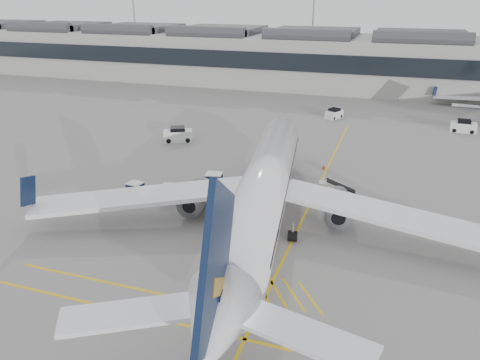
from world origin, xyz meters
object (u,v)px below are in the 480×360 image
(ramp_agent_a, at_px, (255,205))
(airliner_main, at_px, (263,191))
(ramp_agent_b, at_px, (246,202))
(baggage_cart_a, at_px, (214,181))
(pushback_tug, at_px, (200,196))
(belt_loader, at_px, (331,190))

(ramp_agent_a, bearing_deg, airliner_main, -94.94)
(ramp_agent_a, xyz_separation_m, ramp_agent_b, (-1.05, 0.55, -0.12))
(baggage_cart_a, bearing_deg, pushback_tug, -103.40)
(ramp_agent_a, distance_m, ramp_agent_b, 1.19)
(ramp_agent_a, bearing_deg, ramp_agent_b, 115.79)
(belt_loader, xyz_separation_m, baggage_cart_a, (-12.09, -2.91, 0.54))
(belt_loader, distance_m, baggage_cart_a, 12.44)
(airliner_main, distance_m, ramp_agent_b, 4.80)
(baggage_cart_a, bearing_deg, airliner_main, -50.39)
(airliner_main, distance_m, baggage_cart_a, 10.10)
(airliner_main, bearing_deg, baggage_cart_a, 129.74)
(belt_loader, relative_size, baggage_cart_a, 2.09)
(belt_loader, relative_size, ramp_agent_a, 2.39)
(baggage_cart_a, relative_size, pushback_tug, 0.75)
(ramp_agent_b, bearing_deg, pushback_tug, -31.93)
(belt_loader, bearing_deg, ramp_agent_a, -143.35)
(ramp_agent_a, bearing_deg, belt_loader, 11.52)
(baggage_cart_a, height_order, ramp_agent_a, baggage_cart_a)
(belt_loader, relative_size, pushback_tug, 1.56)
(belt_loader, height_order, baggage_cart_a, baggage_cart_a)
(airliner_main, relative_size, ramp_agent_b, 29.30)
(belt_loader, height_order, ramp_agent_b, belt_loader)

